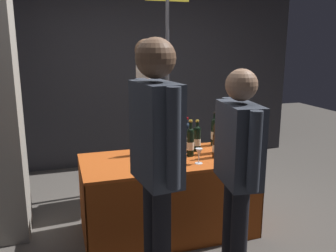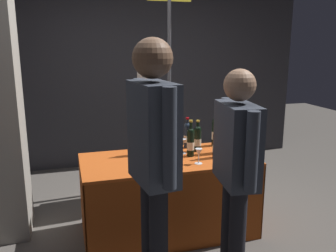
{
  "view_description": "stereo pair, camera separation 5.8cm",
  "coord_description": "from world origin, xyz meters",
  "px_view_note": "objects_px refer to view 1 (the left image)",
  "views": [
    {
      "loc": [
        -0.91,
        -2.92,
        1.73
      ],
      "look_at": [
        0.0,
        0.0,
        1.02
      ],
      "focal_mm": 38.01,
      "sensor_mm": 36.0,
      "label": 1
    },
    {
      "loc": [
        -0.85,
        -2.94,
        1.73
      ],
      "look_at": [
        0.0,
        0.0,
        1.02
      ],
      "focal_mm": 38.01,
      "sensor_mm": 36.0,
      "label": 2
    }
  ],
  "objects_px": {
    "wine_glass_near_taster": "(232,143)",
    "taster_foreground_right": "(156,153)",
    "tasting_table": "(168,181)",
    "vendor_presenter": "(147,106)",
    "wine_glass_near_vendor": "(199,153)",
    "featured_wine_bottle": "(216,144)",
    "booth_signpost": "(167,68)",
    "display_bottle_0": "(170,142)",
    "wine_glass_mid": "(182,143)"
  },
  "relations": [
    {
      "from": "wine_glass_near_taster",
      "to": "vendor_presenter",
      "type": "distance_m",
      "value": 1.03
    },
    {
      "from": "display_bottle_0",
      "to": "featured_wine_bottle",
      "type": "bearing_deg",
      "value": -28.69
    },
    {
      "from": "featured_wine_bottle",
      "to": "display_bottle_0",
      "type": "bearing_deg",
      "value": 151.31
    },
    {
      "from": "wine_glass_near_vendor",
      "to": "wine_glass_near_taster",
      "type": "height_order",
      "value": "wine_glass_near_taster"
    },
    {
      "from": "display_bottle_0",
      "to": "wine_glass_mid",
      "type": "bearing_deg",
      "value": 1.98
    },
    {
      "from": "tasting_table",
      "to": "display_bottle_0",
      "type": "xyz_separation_m",
      "value": [
        0.05,
        0.1,
        0.34
      ]
    },
    {
      "from": "booth_signpost",
      "to": "display_bottle_0",
      "type": "bearing_deg",
      "value": -105.64
    },
    {
      "from": "featured_wine_bottle",
      "to": "wine_glass_near_taster",
      "type": "height_order",
      "value": "featured_wine_bottle"
    },
    {
      "from": "tasting_table",
      "to": "taster_foreground_right",
      "type": "height_order",
      "value": "taster_foreground_right"
    },
    {
      "from": "featured_wine_bottle",
      "to": "taster_foreground_right",
      "type": "distance_m",
      "value": 1.13
    },
    {
      "from": "tasting_table",
      "to": "vendor_presenter",
      "type": "height_order",
      "value": "vendor_presenter"
    },
    {
      "from": "featured_wine_bottle",
      "to": "vendor_presenter",
      "type": "bearing_deg",
      "value": 115.93
    },
    {
      "from": "tasting_table",
      "to": "taster_foreground_right",
      "type": "xyz_separation_m",
      "value": [
        -0.35,
        -0.89,
        0.57
      ]
    },
    {
      "from": "tasting_table",
      "to": "vendor_presenter",
      "type": "distance_m",
      "value": 0.96
    },
    {
      "from": "wine_glass_near_taster",
      "to": "taster_foreground_right",
      "type": "height_order",
      "value": "taster_foreground_right"
    },
    {
      "from": "wine_glass_mid",
      "to": "booth_signpost",
      "type": "relative_size",
      "value": 0.06
    },
    {
      "from": "featured_wine_bottle",
      "to": "taster_foreground_right",
      "type": "bearing_deg",
      "value": -134.53
    },
    {
      "from": "wine_glass_near_vendor",
      "to": "booth_signpost",
      "type": "bearing_deg",
      "value": 84.61
    },
    {
      "from": "featured_wine_bottle",
      "to": "vendor_presenter",
      "type": "relative_size",
      "value": 0.17
    },
    {
      "from": "wine_glass_near_vendor",
      "to": "vendor_presenter",
      "type": "bearing_deg",
      "value": 102.12
    },
    {
      "from": "tasting_table",
      "to": "wine_glass_mid",
      "type": "bearing_deg",
      "value": 31.34
    },
    {
      "from": "featured_wine_bottle",
      "to": "booth_signpost",
      "type": "bearing_deg",
      "value": 94.05
    },
    {
      "from": "wine_glass_near_vendor",
      "to": "featured_wine_bottle",
      "type": "bearing_deg",
      "value": 28.01
    },
    {
      "from": "featured_wine_bottle",
      "to": "booth_signpost",
      "type": "height_order",
      "value": "booth_signpost"
    },
    {
      "from": "taster_foreground_right",
      "to": "vendor_presenter",
      "type": "bearing_deg",
      "value": -19.35
    },
    {
      "from": "tasting_table",
      "to": "vendor_presenter",
      "type": "relative_size",
      "value": 0.87
    },
    {
      "from": "vendor_presenter",
      "to": "taster_foreground_right",
      "type": "relative_size",
      "value": 1.01
    },
    {
      "from": "display_bottle_0",
      "to": "booth_signpost",
      "type": "distance_m",
      "value": 1.21
    },
    {
      "from": "vendor_presenter",
      "to": "booth_signpost",
      "type": "xyz_separation_m",
      "value": [
        0.34,
        0.35,
        0.37
      ]
    },
    {
      "from": "tasting_table",
      "to": "display_bottle_0",
      "type": "height_order",
      "value": "display_bottle_0"
    },
    {
      "from": "taster_foreground_right",
      "to": "display_bottle_0",
      "type": "bearing_deg",
      "value": -29.57
    },
    {
      "from": "tasting_table",
      "to": "wine_glass_near_vendor",
      "type": "xyz_separation_m",
      "value": [
        0.21,
        -0.21,
        0.31
      ]
    },
    {
      "from": "vendor_presenter",
      "to": "booth_signpost",
      "type": "bearing_deg",
      "value": 150.06
    },
    {
      "from": "wine_glass_near_taster",
      "to": "wine_glass_mid",
      "type": "bearing_deg",
      "value": 165.35
    },
    {
      "from": "wine_glass_near_vendor",
      "to": "taster_foreground_right",
      "type": "height_order",
      "value": "taster_foreground_right"
    },
    {
      "from": "tasting_table",
      "to": "wine_glass_near_taster",
      "type": "bearing_deg",
      "value": -1.12
    },
    {
      "from": "booth_signpost",
      "to": "tasting_table",
      "type": "bearing_deg",
      "value": -106.84
    },
    {
      "from": "featured_wine_bottle",
      "to": "booth_signpost",
      "type": "distance_m",
      "value": 1.36
    },
    {
      "from": "tasting_table",
      "to": "wine_glass_near_vendor",
      "type": "height_order",
      "value": "wine_glass_near_vendor"
    },
    {
      "from": "booth_signpost",
      "to": "wine_glass_near_taster",
      "type": "bearing_deg",
      "value": -75.64
    },
    {
      "from": "display_bottle_0",
      "to": "wine_glass_mid",
      "type": "xyz_separation_m",
      "value": [
        0.12,
        0.0,
        -0.02
      ]
    },
    {
      "from": "wine_glass_near_taster",
      "to": "booth_signpost",
      "type": "height_order",
      "value": "booth_signpost"
    },
    {
      "from": "wine_glass_near_taster",
      "to": "featured_wine_bottle",
      "type": "bearing_deg",
      "value": -156.4
    },
    {
      "from": "vendor_presenter",
      "to": "wine_glass_near_vendor",
      "type": "bearing_deg",
      "value": 26.22
    },
    {
      "from": "featured_wine_bottle",
      "to": "wine_glass_near_vendor",
      "type": "distance_m",
      "value": 0.24
    },
    {
      "from": "featured_wine_bottle",
      "to": "wine_glass_near_vendor",
      "type": "relative_size",
      "value": 2.24
    },
    {
      "from": "taster_foreground_right",
      "to": "wine_glass_near_taster",
      "type": "bearing_deg",
      "value": -55.44
    },
    {
      "from": "display_bottle_0",
      "to": "booth_signpost",
      "type": "bearing_deg",
      "value": 74.36
    },
    {
      "from": "featured_wine_bottle",
      "to": "display_bottle_0",
      "type": "distance_m",
      "value": 0.42
    },
    {
      "from": "wine_glass_near_vendor",
      "to": "booth_signpost",
      "type": "distance_m",
      "value": 1.48
    }
  ]
}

